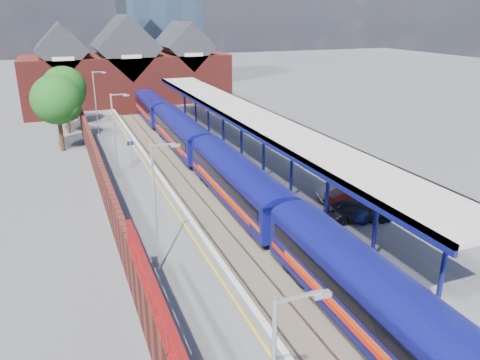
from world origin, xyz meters
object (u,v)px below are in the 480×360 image
object	(u,v)px
lamp_post_c	(116,131)
parked_car_silver	(349,191)
train	(205,151)
lamp_post_d	(96,99)
parked_car_dark	(358,211)
parked_car_red	(357,203)
parked_car_blue	(368,206)
platform_sign	(131,150)
lamp_post_b	(157,201)

from	to	relation	value
lamp_post_c	parked_car_silver	xyz separation A→B (m)	(14.86, -11.40, -3.24)
train	lamp_post_d	distance (m)	17.04
lamp_post_c	parked_car_dark	bearing A→B (deg)	-46.89
parked_car_red	parked_car_blue	world-z (taller)	parked_car_red
train	parked_car_blue	world-z (taller)	train
lamp_post_d	parked_car_blue	size ratio (longest dim) A/B	1.57
train	parked_car_dark	size ratio (longest dim) A/B	14.68
platform_sign	parked_car_dark	size ratio (longest dim) A/B	0.56
lamp_post_b	parked_car_dark	distance (m)	14.02
train	parked_car_dark	xyz separation A→B (m)	(5.67, -15.61, -0.47)
lamp_post_c	parked_car_blue	distance (m)	20.54
train	lamp_post_c	distance (m)	8.44
parked_car_red	train	bearing A→B (deg)	47.98
lamp_post_d	lamp_post_b	bearing A→B (deg)	-90.00
lamp_post_d	platform_sign	bearing A→B (deg)	-84.44
lamp_post_d	platform_sign	xyz separation A→B (m)	(1.36, -14.00, -2.30)
platform_sign	parked_car_dark	distance (m)	20.49
train	platform_sign	size ratio (longest dim) A/B	26.38
lamp_post_d	parked_car_silver	distance (m)	31.34
parked_car_red	parked_car_silver	xyz separation A→B (m)	(0.71, 2.01, 0.07)
parked_car_silver	lamp_post_b	bearing A→B (deg)	121.68
platform_sign	parked_car_blue	xyz separation A→B (m)	(13.29, -15.99, -1.07)
train	parked_car_silver	world-z (taller)	train
lamp_post_b	parked_car_silver	distance (m)	15.89
parked_car_silver	parked_car_dark	size ratio (longest dim) A/B	1.01
lamp_post_b	parked_car_dark	world-z (taller)	lamp_post_b
parked_car_dark	parked_car_blue	size ratio (longest dim) A/B	1.01
parked_car_blue	train	bearing A→B (deg)	6.71
lamp_post_b	lamp_post_c	world-z (taller)	same
lamp_post_c	lamp_post_d	bearing A→B (deg)	90.00
train	parked_car_silver	xyz separation A→B (m)	(7.01, -12.55, -0.37)
platform_sign	parked_car_silver	distance (m)	19.04
train	lamp_post_c	world-z (taller)	lamp_post_c
parked_car_red	parked_car_silver	size ratio (longest dim) A/B	0.87
parked_car_dark	parked_car_blue	distance (m)	1.21
train	parked_car_dark	bearing A→B (deg)	-70.02
parked_car_silver	train	bearing A→B (deg)	43.64
lamp_post_b	parked_car_blue	bearing A→B (deg)	7.80
lamp_post_b	parked_car_red	size ratio (longest dim) A/B	1.76
lamp_post_d	platform_sign	world-z (taller)	lamp_post_d
lamp_post_b	lamp_post_c	size ratio (longest dim) A/B	1.00
lamp_post_b	platform_sign	xyz separation A→B (m)	(1.36, 18.00, -2.30)
parked_car_silver	lamp_post_d	bearing A→B (deg)	42.95
lamp_post_c	lamp_post_d	xyz separation A→B (m)	(0.00, 16.00, 0.00)
lamp_post_d	parked_car_red	distance (m)	32.81
lamp_post_c	parked_car_blue	bearing A→B (deg)	-43.68
lamp_post_b	parked_car_dark	bearing A→B (deg)	6.52
parked_car_silver	platform_sign	bearing A→B (deg)	59.69
lamp_post_d	parked_car_dark	xyz separation A→B (m)	(13.53, -30.45, -3.34)
parked_car_silver	parked_car_blue	world-z (taller)	parked_car_silver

